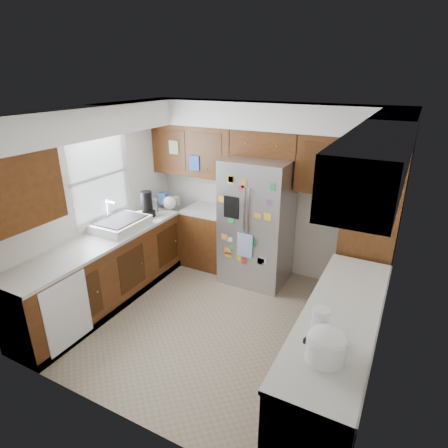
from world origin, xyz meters
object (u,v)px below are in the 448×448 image
Objects in this scene: fridge at (257,222)px; rice_cooker at (326,344)px; pantry at (370,231)px; paper_towel at (320,325)px.

rice_cooker is at bearing -56.99° from fridge.
pantry is at bearing -2.06° from fridge.
fridge is at bearing 123.01° from rice_cooker.
fridge is 2.76m from rice_cooker.
pantry reaches higher than fridge.
paper_towel is at bearing -92.59° from pantry.
rice_cooker is (1.50, -2.31, 0.15)m from fridge.
rice_cooker is at bearing -63.06° from paper_towel.
fridge reaches higher than paper_towel.
fridge is 6.26× the size of paper_towel.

